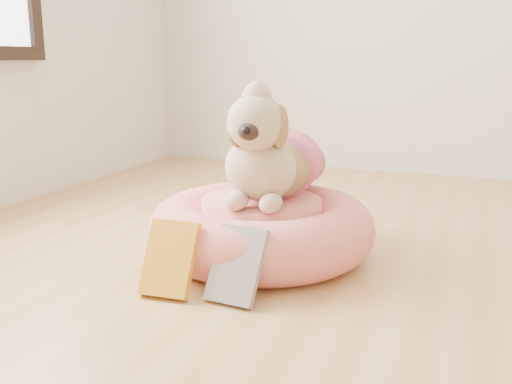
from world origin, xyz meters
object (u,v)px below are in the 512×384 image
(book_white, at_px, (237,265))
(dog, at_px, (270,139))
(pet_bed, at_px, (261,228))
(book_yellow, at_px, (170,259))

(book_white, bearing_deg, dog, 101.34)
(dog, height_order, book_white, dog)
(pet_bed, height_order, book_white, same)
(book_white, bearing_deg, book_yellow, -166.66)
(pet_bed, distance_m, dog, 0.30)
(dog, xyz_separation_m, book_white, (0.05, -0.39, -0.29))
(dog, xyz_separation_m, book_yellow, (-0.15, -0.42, -0.29))
(pet_bed, xyz_separation_m, dog, (0.02, 0.02, 0.30))
(pet_bed, relative_size, book_white, 3.48)
(pet_bed, height_order, dog, dog)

